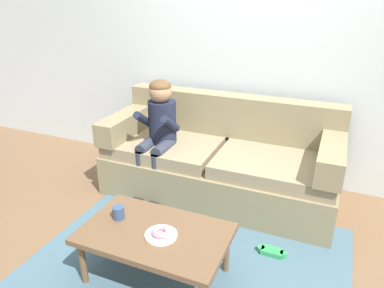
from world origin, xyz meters
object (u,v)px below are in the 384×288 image
at_px(mug, 119,213).
at_px(person_child, 159,127).
at_px(coffee_table, 155,236).
at_px(toy_controller, 272,252).
at_px(donut, 161,232).
at_px(couch, 220,161).

bearing_deg(mug, person_child, 101.84).
height_order(coffee_table, toy_controller, coffee_table).
xyz_separation_m(coffee_table, toy_controller, (0.69, 0.53, -0.32)).
xyz_separation_m(person_child, toy_controller, (1.20, -0.51, -0.65)).
relative_size(coffee_table, mug, 10.73).
relative_size(donut, toy_controller, 0.53).
distance_m(couch, person_child, 0.67).
height_order(couch, toy_controller, couch).
xyz_separation_m(person_child, mug, (0.21, -1.01, -0.24)).
bearing_deg(donut, toy_controller, 41.35).
bearing_deg(couch, donut, -88.71).
bearing_deg(toy_controller, person_child, 152.37).
xyz_separation_m(couch, toy_controller, (0.66, -0.72, -0.31)).
distance_m(person_child, donut, 1.24).
relative_size(couch, person_child, 1.94).
xyz_separation_m(donut, toy_controller, (0.63, 0.56, -0.39)).
relative_size(donut, mug, 1.33).
bearing_deg(mug, donut, -9.65).
distance_m(coffee_table, toy_controller, 0.93).
distance_m(mug, toy_controller, 1.18).
bearing_deg(person_child, couch, 20.57).
bearing_deg(person_child, mug, -78.16).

